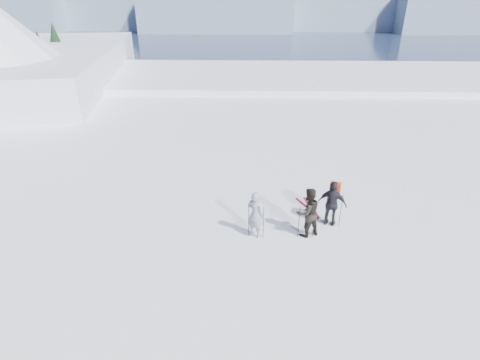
{
  "coord_description": "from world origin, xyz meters",
  "views": [
    {
      "loc": [
        -2.19,
        -9.4,
        7.82
      ],
      "look_at": [
        -2.56,
        3.0,
        1.62
      ],
      "focal_mm": 28.0,
      "sensor_mm": 36.0,
      "label": 1
    }
  ],
  "objects_px": {
    "skier_grey": "(255,214)",
    "skier_dark": "(308,212)",
    "skier_pack": "(332,204)",
    "skis_loose": "(309,208)"
  },
  "relations": [
    {
      "from": "skis_loose",
      "to": "skier_dark",
      "type": "bearing_deg",
      "value": -101.31
    },
    {
      "from": "skier_grey",
      "to": "skier_dark",
      "type": "bearing_deg",
      "value": -142.92
    },
    {
      "from": "skier_pack",
      "to": "skis_loose",
      "type": "relative_size",
      "value": 1.06
    },
    {
      "from": "skier_grey",
      "to": "skier_dark",
      "type": "relative_size",
      "value": 0.95
    },
    {
      "from": "skier_grey",
      "to": "skier_pack",
      "type": "relative_size",
      "value": 0.99
    },
    {
      "from": "skier_grey",
      "to": "skier_dark",
      "type": "xyz_separation_m",
      "value": [
        1.84,
        0.1,
        0.05
      ]
    },
    {
      "from": "skier_dark",
      "to": "skier_grey",
      "type": "bearing_deg",
      "value": -21.2
    },
    {
      "from": "skier_grey",
      "to": "skier_pack",
      "type": "bearing_deg",
      "value": -130.33
    },
    {
      "from": "skier_grey",
      "to": "skier_dark",
      "type": "height_order",
      "value": "skier_dark"
    },
    {
      "from": "skier_grey",
      "to": "skis_loose",
      "type": "bearing_deg",
      "value": -104.19
    }
  ]
}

